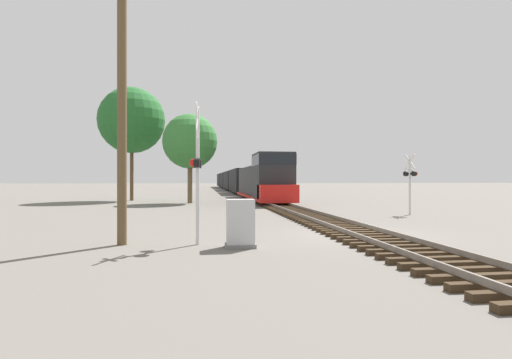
# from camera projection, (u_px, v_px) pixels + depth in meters

# --- Properties ---
(ground_plane) EXTENTS (400.00, 400.00, 0.00)m
(ground_plane) POSITION_uv_depth(u_px,v_px,m) (357.00, 235.00, 14.98)
(ground_plane) COLOR #666059
(rail_track_bed) EXTENTS (2.60, 160.00, 0.31)m
(rail_track_bed) POSITION_uv_depth(u_px,v_px,m) (357.00, 231.00, 14.98)
(rail_track_bed) COLOR #382819
(rail_track_bed) RESTS_ON ground
(freight_train) EXTENTS (2.98, 85.48, 4.22)m
(freight_train) POSITION_uv_depth(u_px,v_px,m) (234.00, 181.00, 71.07)
(freight_train) COLOR #232326
(freight_train) RESTS_ON ground
(crossing_signal_near) EXTENTS (0.38, 1.01, 4.51)m
(crossing_signal_near) POSITION_uv_depth(u_px,v_px,m) (197.00, 166.00, 12.75)
(crossing_signal_near) COLOR silver
(crossing_signal_near) RESTS_ON ground
(crossing_signal_far) EXTENTS (0.46, 1.02, 3.58)m
(crossing_signal_far) POSITION_uv_depth(u_px,v_px,m) (410.00, 177.00, 23.44)
(crossing_signal_far) COLOR silver
(crossing_signal_far) RESTS_ON ground
(relay_cabinet) EXTENTS (0.92, 0.68, 1.48)m
(relay_cabinet) POSITION_uv_depth(u_px,v_px,m) (240.00, 224.00, 12.22)
(relay_cabinet) COLOR slate
(relay_cabinet) RESTS_ON ground
(utility_pole) EXTENTS (1.80, 0.30, 9.16)m
(utility_pole) POSITION_uv_depth(u_px,v_px,m) (122.00, 97.00, 12.70)
(utility_pole) COLOR brown
(utility_pole) RESTS_ON ground
(tree_far_right) EXTENTS (4.80, 4.80, 7.83)m
(tree_far_right) POSITION_uv_depth(u_px,v_px,m) (190.00, 141.00, 34.97)
(tree_far_right) COLOR brown
(tree_far_right) RESTS_ON ground
(tree_mid_background) EXTENTS (6.47, 6.47, 11.14)m
(tree_mid_background) POSITION_uv_depth(u_px,v_px,m) (132.00, 120.00, 39.23)
(tree_mid_background) COLOR brown
(tree_mid_background) RESTS_ON ground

